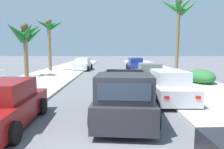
# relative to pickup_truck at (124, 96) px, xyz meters

# --- Properties ---
(sidewalk_left) EXTENTS (5.38, 60.00, 0.12)m
(sidewalk_left) POSITION_rel_pickup_truck_xyz_m (-6.46, 8.13, -0.75)
(sidewalk_left) COLOR #B2AFA8
(sidewalk_left) RESTS_ON ground
(sidewalk_right) EXTENTS (5.38, 60.00, 0.12)m
(sidewalk_right) POSITION_rel_pickup_truck_xyz_m (4.87, 8.13, -0.75)
(sidewalk_right) COLOR #B2AFA8
(sidewalk_right) RESTS_ON ground
(curb_left) EXTENTS (0.16, 60.00, 0.10)m
(curb_left) POSITION_rel_pickup_truck_xyz_m (-5.17, 8.13, -0.76)
(curb_left) COLOR silver
(curb_left) RESTS_ON ground
(curb_right) EXTENTS (0.16, 60.00, 0.10)m
(curb_right) POSITION_rel_pickup_truck_xyz_m (3.58, 8.13, -0.76)
(curb_right) COLOR silver
(curb_right) RESTS_ON ground
(pickup_truck) EXTENTS (2.48, 5.33, 1.80)m
(pickup_truck) POSITION_rel_pickup_truck_xyz_m (0.00, 0.00, 0.00)
(pickup_truck) COLOR #28282D
(pickup_truck) RESTS_ON ground
(car_left_near) EXTENTS (2.04, 4.27, 1.54)m
(car_left_near) POSITION_rel_pickup_truck_xyz_m (2.36, 2.47, -0.10)
(car_left_near) COLOR silver
(car_left_near) RESTS_ON ground
(car_right_near) EXTENTS (2.17, 4.32, 1.54)m
(car_right_near) POSITION_rel_pickup_truck_xyz_m (-4.10, -1.05, -0.10)
(car_right_near) COLOR maroon
(car_right_near) RESTS_ON ground
(car_left_mid) EXTENTS (2.18, 4.33, 1.54)m
(car_left_mid) POSITION_rel_pickup_truck_xyz_m (2.36, 7.67, -0.10)
(car_left_mid) COLOR slate
(car_left_mid) RESTS_ON ground
(car_left_far) EXTENTS (2.20, 4.33, 1.54)m
(car_left_far) POSITION_rel_pickup_truck_xyz_m (-4.19, 17.91, -0.10)
(car_left_far) COLOR silver
(car_left_far) RESTS_ON ground
(car_right_far) EXTENTS (2.17, 4.32, 1.54)m
(car_right_far) POSITION_rel_pickup_truck_xyz_m (2.49, 18.09, -0.10)
(car_right_far) COLOR navy
(car_right_far) RESTS_ON ground
(palm_tree_left_fore) EXTENTS (3.59, 3.98, 5.00)m
(palm_tree_left_fore) POSITION_rel_pickup_truck_xyz_m (-8.42, 11.05, 3.17)
(palm_tree_left_fore) COLOR brown
(palm_tree_left_fore) RESTS_ON ground
(palm_tree_right_fore) EXTENTS (3.25, 3.68, 6.13)m
(palm_tree_right_fore) POSITION_rel_pickup_truck_xyz_m (-7.82, 16.53, 4.11)
(palm_tree_right_fore) COLOR #846B4C
(palm_tree_right_fore) RESTS_ON ground
(palm_tree_left_mid) EXTENTS (4.04, 2.95, 7.75)m
(palm_tree_left_mid) POSITION_rel_pickup_truck_xyz_m (6.32, 13.54, 5.49)
(palm_tree_left_mid) COLOR brown
(palm_tree_left_mid) RESTS_ON ground
(hedge_bush) EXTENTS (1.80, 2.80, 1.10)m
(hedge_bush) POSITION_rel_pickup_truck_xyz_m (6.19, 7.44, -0.26)
(hedge_bush) COLOR #2D6B33
(hedge_bush) RESTS_ON ground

